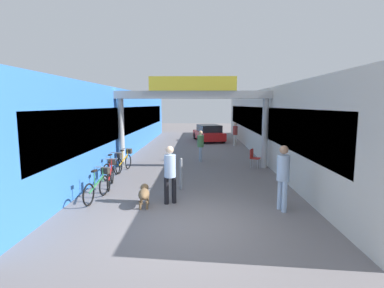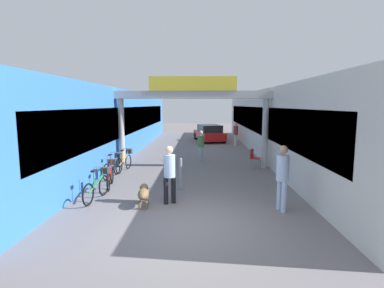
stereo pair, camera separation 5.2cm
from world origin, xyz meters
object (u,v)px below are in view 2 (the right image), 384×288
object	(u,v)px
cafe_chair_red_nearer	(254,157)
bicycle_blue_third	(113,166)
dog_on_leash	(143,193)
pedestrian_carrying_crate	(201,144)
pedestrian_elderly_walking	(236,132)
bicycle_orange_farthest	(125,161)
bollard_post_metal	(181,173)
parked_car_red	(209,133)
pedestrian_with_dog	(170,171)
bicycle_green_nearest	(98,186)
bicycle_red_second	(111,175)
pedestrian_companion	(282,173)

from	to	relation	value
cafe_chair_red_nearer	bicycle_blue_third	bearing A→B (deg)	-162.88
dog_on_leash	cafe_chair_red_nearer	xyz separation A→B (m)	(4.14, 5.37, 0.16)
pedestrian_carrying_crate	pedestrian_elderly_walking	xyz separation A→B (m)	(2.52, 6.06, 0.04)
bicycle_orange_farthest	bollard_post_metal	world-z (taller)	bollard_post_metal
cafe_chair_red_nearer	parked_car_red	size ratio (longest dim) A/B	0.21
bicycle_blue_third	cafe_chair_red_nearer	bearing A→B (deg)	17.12
pedestrian_with_dog	bicycle_green_nearest	xyz separation A→B (m)	(-2.29, 0.35, -0.56)
pedestrian_with_dog	pedestrian_carrying_crate	distance (m)	6.89
bicycle_blue_third	parked_car_red	distance (m)	12.91
bicycle_red_second	cafe_chair_red_nearer	bearing A→B (deg)	29.98
pedestrian_carrying_crate	cafe_chair_red_nearer	distance (m)	3.01
pedestrian_elderly_walking	cafe_chair_red_nearer	size ratio (longest dim) A/B	1.86
pedestrian_companion	bollard_post_metal	distance (m)	3.61
pedestrian_elderly_walking	bicycle_red_second	distance (m)	12.50
pedestrian_companion	pedestrian_carrying_crate	world-z (taller)	pedestrian_companion
bicycle_green_nearest	pedestrian_carrying_crate	bearing A→B (deg)	63.53
bicycle_green_nearest	bicycle_red_second	distance (m)	1.47
pedestrian_carrying_crate	pedestrian_elderly_walking	bearing A→B (deg)	67.41
pedestrian_with_dog	bicycle_blue_third	world-z (taller)	pedestrian_with_dog
bicycle_green_nearest	bicycle_blue_third	xyz separation A→B (m)	(-0.37, 2.91, 0.00)
pedestrian_with_dog	cafe_chair_red_nearer	world-z (taller)	pedestrian_with_dog
pedestrian_elderly_walking	dog_on_leash	bearing A→B (deg)	-107.74
pedestrian_with_dog	dog_on_leash	xyz separation A→B (m)	(-0.74, -0.25, -0.62)
bicycle_blue_third	dog_on_leash	bearing A→B (deg)	-61.33
cafe_chair_red_nearer	pedestrian_carrying_crate	bearing A→B (deg)	145.44
bicycle_red_second	bollard_post_metal	size ratio (longest dim) A/B	1.50
pedestrian_carrying_crate	bicycle_red_second	xyz separation A→B (m)	(-3.27, -5.00, -0.47)
pedestrian_carrying_crate	bicycle_orange_farthest	size ratio (longest dim) A/B	0.95
pedestrian_companion	bollard_post_metal	bearing A→B (deg)	145.47
pedestrian_with_dog	bollard_post_metal	world-z (taller)	pedestrian_with_dog
pedestrian_carrying_crate	bicycle_blue_third	distance (m)	5.08
pedestrian_companion	bicycle_red_second	bearing A→B (deg)	156.91
pedestrian_elderly_walking	bicycle_green_nearest	world-z (taller)	pedestrian_elderly_walking
dog_on_leash	bicycle_blue_third	distance (m)	4.00
bicycle_blue_third	pedestrian_carrying_crate	bearing A→B (deg)	44.74
pedestrian_carrying_crate	dog_on_leash	world-z (taller)	pedestrian_carrying_crate
bicycle_blue_third	parked_car_red	size ratio (longest dim) A/B	0.39
pedestrian_carrying_crate	bicycle_blue_third	size ratio (longest dim) A/B	0.95
bicycle_blue_third	bicycle_orange_farthest	world-z (taller)	same
bicycle_green_nearest	bicycle_orange_farthest	bearing A→B (deg)	92.54
pedestrian_companion	bicycle_green_nearest	bearing A→B (deg)	170.88
pedestrian_companion	bicycle_red_second	distance (m)	6.02
dog_on_leash	pedestrian_with_dog	bearing A→B (deg)	18.51
pedestrian_carrying_crate	pedestrian_elderly_walking	distance (m)	6.57
bicycle_red_second	bicycle_orange_farthest	world-z (taller)	same
cafe_chair_red_nearer	bicycle_red_second	bearing A→B (deg)	-150.02
pedestrian_elderly_walking	bicycle_green_nearest	size ratio (longest dim) A/B	0.99
pedestrian_carrying_crate	bicycle_blue_third	xyz separation A→B (m)	(-3.60, -3.56, -0.47)
bicycle_red_second	bicycle_orange_farthest	xyz separation A→B (m)	(-0.14, 2.58, 0.00)
bicycle_green_nearest	cafe_chair_red_nearer	world-z (taller)	bicycle_green_nearest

